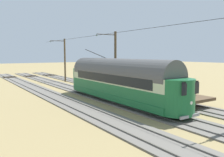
# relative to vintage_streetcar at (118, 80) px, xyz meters

# --- Properties ---
(ground_plane) EXTENTS (220.00, 220.00, 0.00)m
(ground_plane) POSITION_rel_vintage_streetcar_xyz_m (0.00, -1.46, -2.26)
(ground_plane) COLOR #937F51
(track_streetcar_siding) EXTENTS (2.80, 80.00, 0.18)m
(track_streetcar_siding) POSITION_rel_vintage_streetcar_xyz_m (-4.19, -1.77, -2.21)
(track_streetcar_siding) COLOR #666059
(track_streetcar_siding) RESTS_ON ground
(track_adjacent_siding) EXTENTS (2.80, 80.00, 0.18)m
(track_adjacent_siding) POSITION_rel_vintage_streetcar_xyz_m (0.00, -1.77, -2.21)
(track_adjacent_siding) COLOR #666059
(track_adjacent_siding) RESTS_ON ground
(track_third_siding) EXTENTS (2.80, 80.00, 0.18)m
(track_third_siding) POSITION_rel_vintage_streetcar_xyz_m (4.19, -1.77, -2.21)
(track_third_siding) COLOR #666059
(track_third_siding) RESTS_ON ground
(vintage_streetcar) EXTENTS (2.65, 17.18, 5.15)m
(vintage_streetcar) POSITION_rel_vintage_streetcar_xyz_m (0.00, 0.00, 0.00)
(vintage_streetcar) COLOR #196033
(vintage_streetcar) RESTS_ON ground
(flatcar_adjacent) EXTENTS (2.80, 11.11, 1.60)m
(flatcar_adjacent) POSITION_rel_vintage_streetcar_xyz_m (-4.19, 1.14, -1.40)
(flatcar_adjacent) COLOR brown
(flatcar_adjacent) RESTS_ON ground
(catenary_pole_foreground) EXTENTS (2.70, 0.28, 7.32)m
(catenary_pole_foreground) POSITION_rel_vintage_streetcar_xyz_m (-2.41, -19.30, 1.55)
(catenary_pole_foreground) COLOR #4C3D28
(catenary_pole_foreground) RESTS_ON ground
(catenary_pole_mid_near) EXTENTS (2.70, 0.28, 7.32)m
(catenary_pole_mid_near) POSITION_rel_vintage_streetcar_xyz_m (-2.41, -4.08, 1.55)
(catenary_pole_mid_near) COLOR #4C3D28
(catenary_pole_mid_near) RESTS_ON ground
(overhead_wire_run) EXTENTS (2.49, 49.68, 0.18)m
(overhead_wire_run) POSITION_rel_vintage_streetcar_xyz_m (-0.04, 2.83, 4.51)
(overhead_wire_run) COLOR black
(overhead_wire_run) RESTS_ON ground
(switch_stand) EXTENTS (0.50, 0.30, 1.24)m
(switch_stand) POSITION_rel_vintage_streetcar_xyz_m (-5.54, -14.70, -1.56)
(switch_stand) COLOR black
(switch_stand) RESTS_ON ground
(track_end_bumper) EXTENTS (1.80, 0.60, 0.80)m
(track_end_bumper) POSITION_rel_vintage_streetcar_xyz_m (-4.19, -15.32, -1.86)
(track_end_bumper) COLOR #B2A519
(track_end_bumper) RESTS_ON ground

